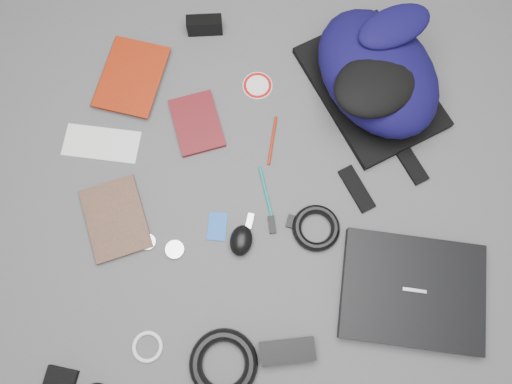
{
  "coord_description": "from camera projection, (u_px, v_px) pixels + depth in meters",
  "views": [
    {
      "loc": [
        -0.03,
        -0.38,
        1.37
      ],
      "look_at": [
        0.0,
        0.0,
        0.02
      ],
      "focal_mm": 35.0,
      "sensor_mm": 36.0,
      "label": 1
    }
  ],
  "objects": [
    {
      "name": "ground",
      "position": [
        256.0,
        194.0,
        1.42
      ],
      "size": [
        4.0,
        4.0,
        0.0
      ],
      "primitive_type": "plane",
      "color": "#4F4F51",
      "rests_on": "ground"
    },
    {
      "name": "backpack",
      "position": [
        378.0,
        72.0,
        1.42
      ],
      "size": [
        0.49,
        0.56,
        0.2
      ],
      "primitive_type": null,
      "rotation": [
        0.0,
        0.0,
        0.4
      ],
      "color": "black",
      "rests_on": "ground"
    },
    {
      "name": "laptop",
      "position": [
        412.0,
        291.0,
        1.33
      ],
      "size": [
        0.43,
        0.36,
        0.04
      ],
      "primitive_type": "cube",
      "rotation": [
        0.0,
        0.0,
        -0.21
      ],
      "color": "black",
      "rests_on": "ground"
    },
    {
      "name": "textbook_red",
      "position": [
        103.0,
        71.0,
        1.51
      ],
      "size": [
        0.25,
        0.29,
        0.03
      ],
      "primitive_type": "imported",
      "rotation": [
        0.0,
        0.0,
        -0.31
      ],
      "color": "maroon",
      "rests_on": "ground"
    },
    {
      "name": "comic_book",
      "position": [
        88.0,
        228.0,
        1.39
      ],
      "size": [
        0.21,
        0.25,
        0.02
      ],
      "primitive_type": "imported",
      "rotation": [
        0.0,
        0.0,
        0.25
      ],
      "color": "#A85D0C",
      "rests_on": "ground"
    },
    {
      "name": "envelope",
      "position": [
        101.0,
        143.0,
        1.46
      ],
      "size": [
        0.24,
        0.14,
        0.0
      ],
      "primitive_type": "cube",
      "rotation": [
        0.0,
        0.0,
        -0.2
      ],
      "color": "white",
      "rests_on": "ground"
    },
    {
      "name": "dvd_case",
      "position": [
        197.0,
        123.0,
        1.47
      ],
      "size": [
        0.17,
        0.21,
        0.01
      ],
      "primitive_type": "cube",
      "rotation": [
        0.0,
        0.0,
        0.21
      ],
      "color": "#4B0E11",
      "rests_on": "ground"
    },
    {
      "name": "compact_camera",
      "position": [
        205.0,
        25.0,
        1.54
      ],
      "size": [
        0.11,
        0.04,
        0.06
      ],
      "primitive_type": "cube",
      "rotation": [
        0.0,
        0.0,
        -0.02
      ],
      "color": "black",
      "rests_on": "ground"
    },
    {
      "name": "sticker_disc",
      "position": [
        257.0,
        86.0,
        1.51
      ],
      "size": [
        0.1,
        0.1,
        0.0
      ],
      "primitive_type": "cylinder",
      "rotation": [
        0.0,
        0.0,
        -0.09
      ],
      "color": "white",
      "rests_on": "ground"
    },
    {
      "name": "pen_teal",
      "position": [
        266.0,
        191.0,
        1.42
      ],
      "size": [
        0.03,
        0.15,
        0.01
      ],
      "primitive_type": "cylinder",
      "rotation": [
        1.57,
        0.0,
        0.16
      ],
      "color": "#0D766D",
      "rests_on": "ground"
    },
    {
      "name": "pen_red",
      "position": [
        272.0,
        140.0,
        1.46
      ],
      "size": [
        0.04,
        0.15,
        0.01
      ],
      "primitive_type": "cylinder",
      "rotation": [
        1.57,
        0.0,
        -0.22
      ],
      "color": "#9B1F0B",
      "rests_on": "ground"
    },
    {
      "name": "id_badge",
      "position": [
        217.0,
        226.0,
        1.39
      ],
      "size": [
        0.06,
        0.09,
        0.0
      ],
      "primitive_type": "cube",
      "rotation": [
        0.0,
        0.0,
        -0.15
      ],
      "color": "#1750B0",
      "rests_on": "ground"
    },
    {
      "name": "usb_black",
      "position": [
        272.0,
        225.0,
        1.39
      ],
      "size": [
        0.02,
        0.05,
        0.01
      ],
      "primitive_type": "cube",
      "rotation": [
        0.0,
        0.0,
        0.05
      ],
      "color": "black",
      "rests_on": "ground"
    },
    {
      "name": "usb_silver",
      "position": [
        250.0,
        221.0,
        1.39
      ],
      "size": [
        0.03,
        0.05,
        0.01
      ],
      "primitive_type": "cube",
      "rotation": [
        0.0,
        0.0,
        -0.28
      ],
      "color": "#BBBBBD",
      "rests_on": "ground"
    },
    {
      "name": "key_fob",
      "position": [
        291.0,
        221.0,
        1.39
      ],
      "size": [
        0.03,
        0.04,
        0.01
      ],
      "primitive_type": "cube",
      "rotation": [
        0.0,
        0.0,
        -0.33
      ],
      "color": "black",
      "rests_on": "ground"
    },
    {
      "name": "mouse",
      "position": [
        241.0,
        241.0,
        1.36
      ],
      "size": [
        0.08,
        0.1,
        0.05
      ],
      "primitive_type": "ellipsoid",
      "rotation": [
        0.0,
        0.0,
        -0.24
      ],
      "color": "black",
      "rests_on": "ground"
    },
    {
      "name": "headphone_left",
      "position": [
        148.0,
        242.0,
        1.38
      ],
      "size": [
        0.05,
        0.05,
        0.01
      ],
      "primitive_type": "cylinder",
      "rotation": [
        0.0,
        0.0,
        -0.22
      ],
      "color": "silver",
      "rests_on": "ground"
    },
    {
      "name": "headphone_right",
      "position": [
        175.0,
        250.0,
        1.37
      ],
      "size": [
        0.06,
        0.06,
        0.01
      ],
      "primitive_type": "cylinder",
      "rotation": [
        0.0,
        0.0,
        -0.2
      ],
      "color": "silver",
      "rests_on": "ground"
    },
    {
      "name": "cable_coil",
      "position": [
        316.0,
        228.0,
        1.38
      ],
      "size": [
        0.16,
        0.16,
        0.03
      ],
      "primitive_type": "torus",
      "rotation": [
        0.0,
        0.0,
        0.22
      ],
      "color": "black",
      "rests_on": "ground"
    },
    {
      "name": "power_brick",
      "position": [
        287.0,
        351.0,
        1.29
      ],
      "size": [
        0.14,
        0.06,
        0.03
      ],
      "primitive_type": "cube",
      "rotation": [
        0.0,
        0.0,
        0.03
      ],
      "color": "black",
      "rests_on": "ground"
    },
    {
      "name": "power_cord_coil",
      "position": [
        224.0,
        364.0,
        1.28
      ],
      "size": [
        0.23,
        0.23,
        0.03
      ],
      "primitive_type": "torus",
      "rotation": [
        0.0,
        0.0,
        0.37
      ],
      "color": "black",
      "rests_on": "ground"
    },
    {
      "name": "pouch",
      "position": [
        59.0,
        384.0,
        1.27
      ],
      "size": [
        0.1,
        0.1,
        0.02
      ],
      "primitive_type": "cube",
      "rotation": [
        0.0,
        0.0,
        -0.28
      ],
      "color": "black",
      "rests_on": "ground"
    },
    {
      "name": "white_cable_coil",
      "position": [
        147.0,
        347.0,
        1.3
      ],
      "size": [
        0.08,
        0.08,
        0.01
      ],
      "primitive_type": "torus",
      "rotation": [
        0.0,
        0.0,
        -0.0
      ],
      "color": "white",
      "rests_on": "ground"
    }
  ]
}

